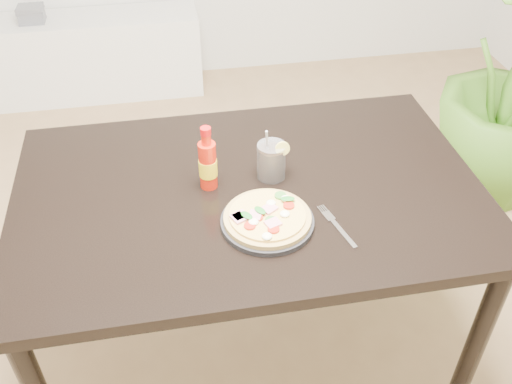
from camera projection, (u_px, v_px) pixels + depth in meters
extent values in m
plane|color=#9E7A51|center=(283.00, 335.00, 2.20)|extent=(4.50, 4.50, 0.00)
cube|color=black|center=(249.00, 193.00, 1.72)|extent=(1.40, 0.90, 0.04)
cylinder|color=black|center=(476.00, 343.00, 1.75)|extent=(0.06, 0.06, 0.71)
cylinder|color=black|center=(67.00, 225.00, 2.17)|extent=(0.06, 0.06, 0.71)
cylinder|color=black|center=(387.00, 187.00, 2.35)|extent=(0.06, 0.06, 0.71)
cylinder|color=black|center=(267.00, 222.00, 1.58)|extent=(0.26, 0.26, 0.02)
cylinder|color=tan|center=(267.00, 218.00, 1.57)|extent=(0.24, 0.24, 0.01)
cylinder|color=#DBC35F|center=(267.00, 215.00, 1.56)|extent=(0.21, 0.21, 0.01)
cube|color=pink|center=(273.00, 223.00, 1.53)|extent=(0.05, 0.05, 0.01)
cube|color=pink|center=(269.00, 209.00, 1.57)|extent=(0.05, 0.05, 0.01)
cube|color=pink|center=(255.00, 215.00, 1.55)|extent=(0.05, 0.05, 0.01)
cube|color=pink|center=(239.00, 218.00, 1.54)|extent=(0.05, 0.05, 0.01)
cube|color=pink|center=(240.00, 216.00, 1.55)|extent=(0.05, 0.05, 0.01)
cylinder|color=#B42113|center=(274.00, 229.00, 1.51)|extent=(0.03, 0.03, 0.01)
cylinder|color=#B42113|center=(250.00, 226.00, 1.52)|extent=(0.03, 0.03, 0.01)
cylinder|color=#B42113|center=(257.00, 217.00, 1.55)|extent=(0.03, 0.03, 0.01)
cylinder|color=#B42113|center=(289.00, 206.00, 1.58)|extent=(0.03, 0.03, 0.01)
cylinder|color=#387828|center=(241.00, 217.00, 1.55)|extent=(0.03, 0.03, 0.01)
cylinder|color=#387828|center=(280.00, 196.00, 1.62)|extent=(0.03, 0.03, 0.01)
cylinder|color=#387828|center=(271.00, 221.00, 1.54)|extent=(0.03, 0.03, 0.01)
ellipsoid|color=white|center=(285.00, 214.00, 1.56)|extent=(0.03, 0.03, 0.01)
ellipsoid|color=white|center=(271.00, 203.00, 1.59)|extent=(0.03, 0.03, 0.01)
ellipsoid|color=white|center=(253.00, 222.00, 1.53)|extent=(0.03, 0.03, 0.01)
ellipsoid|color=white|center=(286.00, 199.00, 1.61)|extent=(0.03, 0.03, 0.01)
ellipsoid|color=white|center=(267.00, 236.00, 1.49)|extent=(0.03, 0.03, 0.01)
ellipsoid|color=#1B751F|center=(260.00, 210.00, 1.56)|extent=(0.04, 0.05, 0.00)
ellipsoid|color=#1B751F|center=(247.00, 215.00, 1.54)|extent=(0.04, 0.05, 0.00)
ellipsoid|color=#1B751F|center=(288.00, 199.00, 1.60)|extent=(0.04, 0.03, 0.00)
cylinder|color=red|center=(208.00, 165.00, 1.67)|extent=(0.06, 0.06, 0.15)
cylinder|color=yellow|center=(208.00, 168.00, 1.67)|extent=(0.05, 0.05, 0.05)
cylinder|color=red|center=(206.00, 139.00, 1.61)|extent=(0.03, 0.03, 0.03)
cylinder|color=red|center=(206.00, 131.00, 1.59)|extent=(0.03, 0.03, 0.02)
cylinder|color=black|center=(271.00, 163.00, 1.72)|extent=(0.08, 0.08, 0.10)
cylinder|color=silver|center=(271.00, 161.00, 1.72)|extent=(0.09, 0.09, 0.11)
cylinder|color=#F2E059|center=(282.00, 149.00, 1.67)|extent=(0.04, 0.01, 0.04)
cylinder|color=#B2B2B7|center=(268.00, 150.00, 1.71)|extent=(0.03, 0.06, 0.17)
cube|color=silver|center=(344.00, 234.00, 1.55)|extent=(0.04, 0.12, 0.00)
cube|color=silver|center=(329.00, 216.00, 1.61)|extent=(0.03, 0.04, 0.00)
cube|color=silver|center=(320.00, 210.00, 1.63)|extent=(0.01, 0.03, 0.00)
cube|color=silver|center=(322.00, 209.00, 1.63)|extent=(0.01, 0.03, 0.00)
cube|color=silver|center=(324.00, 209.00, 1.63)|extent=(0.01, 0.03, 0.00)
cube|color=silver|center=(325.00, 208.00, 1.63)|extent=(0.01, 0.03, 0.00)
cylinder|color=brown|center=(492.00, 165.00, 2.87)|extent=(0.28, 0.28, 0.22)
cube|color=white|center=(86.00, 57.00, 3.51)|extent=(1.40, 0.34, 0.50)
cube|color=slate|center=(33.00, 21.00, 3.30)|extent=(0.14, 0.12, 0.01)
cube|color=slate|center=(32.00, 19.00, 3.30)|extent=(0.14, 0.12, 0.01)
cube|color=slate|center=(32.00, 18.00, 3.29)|extent=(0.14, 0.12, 0.01)
cube|color=slate|center=(32.00, 16.00, 3.28)|extent=(0.14, 0.12, 0.01)
cube|color=slate|center=(31.00, 14.00, 3.28)|extent=(0.14, 0.12, 0.01)
cube|color=slate|center=(31.00, 12.00, 3.27)|extent=(0.14, 0.12, 0.01)
cube|color=slate|center=(30.00, 11.00, 3.26)|extent=(0.14, 0.12, 0.01)
cube|color=slate|center=(30.00, 9.00, 3.26)|extent=(0.14, 0.12, 0.01)
cube|color=slate|center=(29.00, 7.00, 3.25)|extent=(0.14, 0.12, 0.01)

